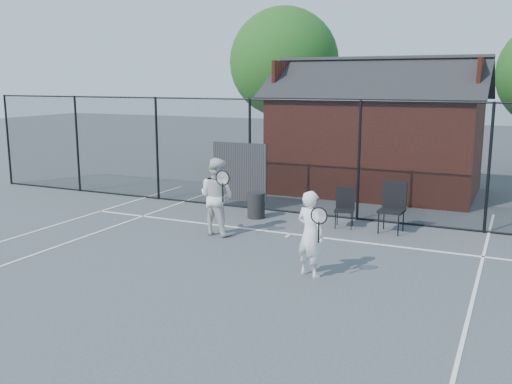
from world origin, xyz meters
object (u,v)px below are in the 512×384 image
at_px(clubhouse, 377,141).
at_px(player_front, 310,234).
at_px(player_back, 217,196).
at_px(chair_right, 392,209).
at_px(chair_left, 344,208).
at_px(waste_bin, 256,205).

distance_m(clubhouse, player_front, 8.58).
relative_size(player_back, chair_right, 1.54).
height_order(clubhouse, player_back, clubhouse).
distance_m(chair_left, waste_bin, 2.32).
height_order(player_front, chair_left, player_front).
bearing_deg(waste_bin, clubhouse, 68.88).
xyz_separation_m(clubhouse, player_back, (-2.04, -6.71, -0.73)).
relative_size(player_front, waste_bin, 2.40).
xyz_separation_m(player_front, chair_right, (0.69, 3.60, -0.21)).
bearing_deg(player_front, chair_left, 96.68).
xyz_separation_m(chair_left, chair_right, (1.11, 0.00, 0.10)).
bearing_deg(chair_left, waste_bin, 169.80).
bearing_deg(chair_right, chair_left, -177.08).
xyz_separation_m(clubhouse, player_front, (0.85, -8.50, -0.83)).
height_order(clubhouse, chair_right, clubhouse).
xyz_separation_m(clubhouse, chair_right, (1.54, -4.90, -1.04)).
relative_size(chair_left, waste_bin, 1.44).
xyz_separation_m(clubhouse, waste_bin, (-1.89, -4.90, -1.28)).
distance_m(player_front, chair_right, 3.67).
height_order(clubhouse, waste_bin, clubhouse).
relative_size(chair_left, chair_right, 0.82).
bearing_deg(clubhouse, player_front, -84.30).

